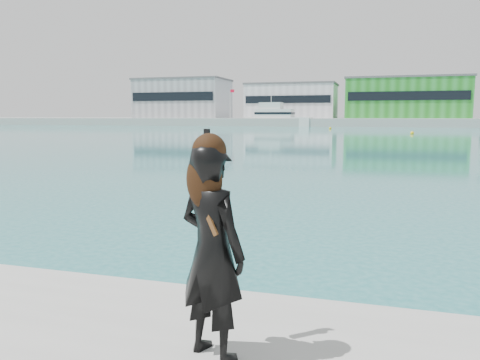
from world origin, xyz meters
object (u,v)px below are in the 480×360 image
at_px(buoy_near, 412,134).
at_px(buoy_far, 330,129).
at_px(motor_yacht, 276,118).
at_px(woman, 212,245).

relative_size(buoy_near, buoy_far, 1.00).
height_order(motor_yacht, buoy_near, motor_yacht).
relative_size(motor_yacht, woman, 10.37).
bearing_deg(motor_yacht, woman, -73.96).
bearing_deg(woman, buoy_far, -60.59).
xyz_separation_m(motor_yacht, woman, (23.64, -113.08, -0.56)).
xyz_separation_m(motor_yacht, buoy_near, (29.35, -45.37, -2.19)).
distance_m(motor_yacht, buoy_near, 54.09).
relative_size(buoy_near, woman, 0.30).
height_order(motor_yacht, woman, motor_yacht).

